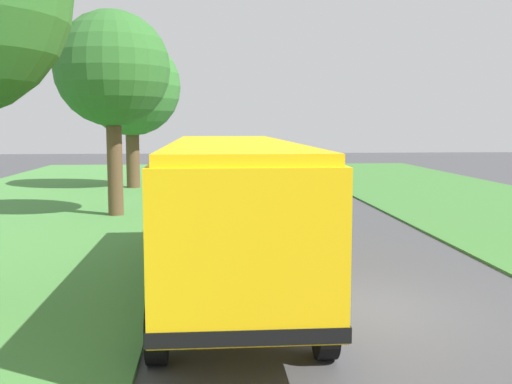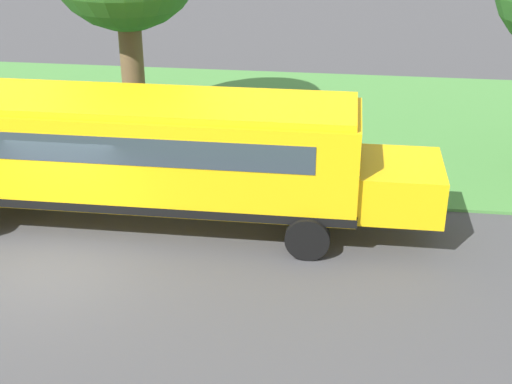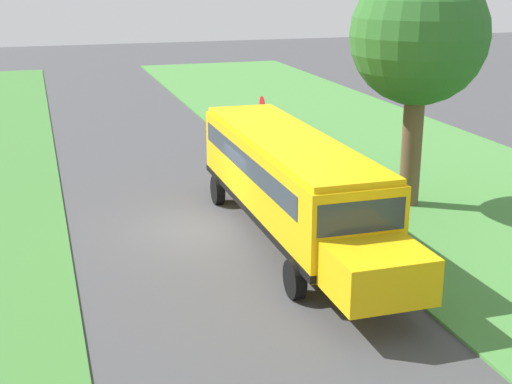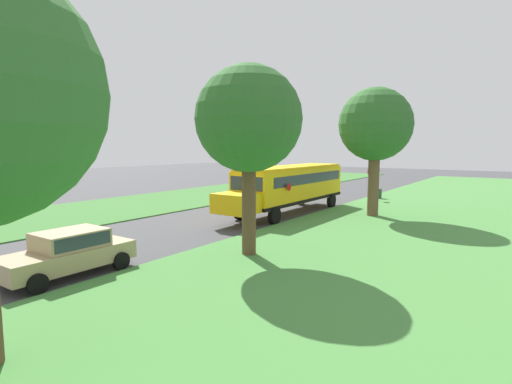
{
  "view_description": "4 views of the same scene",
  "coord_description": "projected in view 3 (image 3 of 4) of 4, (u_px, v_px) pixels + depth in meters",
  "views": [
    {
      "loc": [
        -2.96,
        -10.96,
        3.53
      ],
      "look_at": [
        -1.68,
        4.96,
        1.69
      ],
      "focal_mm": 42.0,
      "sensor_mm": 36.0,
      "label": 1
    },
    {
      "loc": [
        12.63,
        6.2,
        8.19
      ],
      "look_at": [
        -1.05,
        4.4,
        1.65
      ],
      "focal_mm": 50.0,
      "sensor_mm": 36.0,
      "label": 2
    },
    {
      "loc": [
        4.51,
        20.85,
        7.91
      ],
      "look_at": [
        -1.3,
        1.98,
        1.71
      ],
      "focal_mm": 50.0,
      "sensor_mm": 36.0,
      "label": 3
    },
    {
      "loc": [
        -15.79,
        24.74,
        4.43
      ],
      "look_at": [
        -2.38,
        5.46,
        1.77
      ],
      "focal_mm": 28.0,
      "sensor_mm": 36.0,
      "label": 4
    }
  ],
  "objects": [
    {
      "name": "grass_verge",
      "position": [
        472.0,
        199.0,
        25.44
      ],
      "size": [
        12.0,
        80.0,
        0.08
      ],
      "primitive_type": "cube",
      "color": "#47843D",
      "rests_on": "ground"
    },
    {
      "name": "oak_tree_beside_bus",
      "position": [
        421.0,
        39.0,
        23.19
      ],
      "size": [
        4.56,
        4.56,
        8.12
      ],
      "color": "brown",
      "rests_on": "ground"
    },
    {
      "name": "school_bus",
      "position": [
        290.0,
        178.0,
        21.29
      ],
      "size": [
        2.84,
        12.42,
        3.16
      ],
      "color": "yellow",
      "rests_on": "ground"
    },
    {
      "name": "trash_bin",
      "position": [
        265.0,
        142.0,
        32.09
      ],
      "size": [
        0.56,
        0.56,
        0.9
      ],
      "primitive_type": "cylinder",
      "color": "#2D4C33",
      "rests_on": "ground"
    },
    {
      "name": "stop_sign",
      "position": [
        262.0,
        119.0,
        30.56
      ],
      "size": [
        0.08,
        0.68,
        2.74
      ],
      "color": "gray",
      "rests_on": "ground"
    },
    {
      "name": "ground_plane",
      "position": [
        199.0,
        229.0,
        22.64
      ],
      "size": [
        120.0,
        120.0,
        0.0
      ],
      "primitive_type": "plane",
      "color": "#424244"
    }
  ]
}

